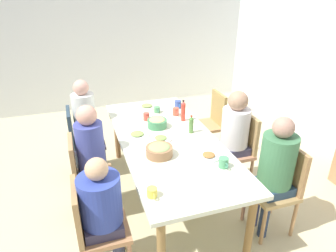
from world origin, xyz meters
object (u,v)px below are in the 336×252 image
(person_4, at_px, (234,131))
(person_3, at_px, (275,166))
(bowl_1, at_px, (159,150))
(plate_1, at_px, (161,139))
(chair_0, at_px, (93,226))
(cup_4, at_px, (176,112))
(person_1, at_px, (86,122))
(cup_0, at_px, (146,117))
(chair_2, at_px, (86,173))
(cup_2, at_px, (178,104))
(chair_1, at_px, (81,139))
(plate_0, at_px, (147,106))
(bowl_0, at_px, (157,123))
(plate_2, at_px, (137,135))
(plate_3, at_px, (209,156))
(cup_5, at_px, (157,110))
(chair_4, at_px, (239,147))
(person_0, at_px, (103,207))
(bottle_1, at_px, (191,125))
(dining_table, at_px, (168,145))
(cup_1, at_px, (224,163))
(person_2, at_px, (93,153))
(chair_3, at_px, (280,184))
(cup_3, at_px, (152,192))
(bottle_0, at_px, (183,111))
(chair_5, at_px, (211,121))

(person_4, bearing_deg, person_3, 0.02)
(person_3, bearing_deg, bowl_1, -115.94)
(person_3, distance_m, plate_1, 1.16)
(chair_0, height_order, cup_4, chair_0)
(person_1, xyz_separation_m, plate_1, (0.77, 0.70, 0.05))
(person_1, height_order, cup_0, person_1)
(chair_2, xyz_separation_m, cup_2, (-0.78, 1.26, 0.30))
(cup_0, height_order, cup_4, cup_4)
(chair_1, relative_size, bowl_1, 3.51)
(plate_0, relative_size, cup_0, 2.33)
(cup_0, xyz_separation_m, cup_4, (-0.03, 0.38, 0.00))
(bowl_0, xyz_separation_m, cup_2, (-0.47, 0.42, -0.01))
(plate_2, relative_size, cup_4, 2.33)
(plate_3, height_order, cup_5, cup_5)
(chair_4, distance_m, cup_5, 1.10)
(plate_0, height_order, plate_3, same)
(person_0, bearing_deg, plate_3, 106.03)
(bottle_1, bearing_deg, dining_table, -77.78)
(plate_2, bearing_deg, chair_1, -136.02)
(cup_0, bearing_deg, person_3, 34.38)
(chair_4, height_order, cup_4, chair_4)
(chair_4, distance_m, cup_1, 0.92)
(person_2, height_order, person_4, person_2)
(person_0, relative_size, cup_5, 9.95)
(chair_0, bearing_deg, cup_0, 148.97)
(bottle_1, bearing_deg, plate_1, -80.30)
(chair_3, relative_size, plate_3, 4.20)
(plate_2, bearing_deg, bowl_0, 118.34)
(person_3, distance_m, cup_1, 0.50)
(chair_2, relative_size, plate_1, 4.02)
(plate_1, distance_m, cup_3, 0.92)
(bowl_1, relative_size, cup_5, 2.28)
(cup_3, bearing_deg, chair_3, 94.18)
(dining_table, height_order, bottle_1, bottle_1)
(chair_1, relative_size, person_1, 0.72)
(person_0, distance_m, chair_3, 1.67)
(plate_2, xyz_separation_m, cup_2, (-0.61, 0.68, 0.03))
(chair_4, relative_size, bottle_0, 3.51)
(cup_4, bearing_deg, plate_1, -32.91)
(cup_5, distance_m, bottle_0, 0.41)
(chair_0, xyz_separation_m, person_4, (-0.77, 1.66, 0.22))
(chair_5, bearing_deg, person_0, -47.32)
(bowl_0, bearing_deg, chair_1, -118.51)
(person_4, xyz_separation_m, plate_3, (0.47, -0.53, 0.05))
(person_2, height_order, plate_0, person_2)
(person_4, bearing_deg, cup_2, -152.91)
(person_4, height_order, plate_0, person_4)
(person_1, height_order, bottle_1, person_1)
(plate_1, height_order, bottle_1, bottle_1)
(chair_1, xyz_separation_m, bowl_1, (1.06, 0.69, 0.31))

